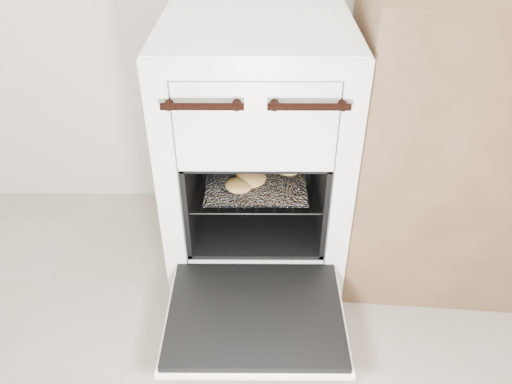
# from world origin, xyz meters

# --- Properties ---
(stove) EXTENTS (0.54, 0.60, 0.82)m
(stove) POSITION_xyz_m (0.03, 1.20, 0.40)
(stove) COLOR white
(stove) RESTS_ON ground
(oven_door) EXTENTS (0.48, 0.38, 0.03)m
(oven_door) POSITION_xyz_m (0.03, 0.75, 0.18)
(oven_door) COLOR black
(oven_door) RESTS_ON stove
(oven_rack) EXTENTS (0.39, 0.38, 0.01)m
(oven_rack) POSITION_xyz_m (0.03, 1.14, 0.36)
(oven_rack) COLOR black
(oven_rack) RESTS_ON stove
(foil_sheet) EXTENTS (0.30, 0.27, 0.01)m
(foil_sheet) POSITION_xyz_m (0.03, 1.12, 0.36)
(foil_sheet) COLOR silver
(foil_sheet) RESTS_ON oven_rack
(baked_rolls) EXTENTS (0.27, 0.21, 0.04)m
(baked_rolls) POSITION_xyz_m (0.04, 1.11, 0.39)
(baked_rolls) COLOR tan
(baked_rolls) RESTS_ON foil_sheet
(counter) EXTENTS (0.97, 0.69, 0.93)m
(counter) POSITION_xyz_m (0.79, 1.23, 0.46)
(counter) COLOR brown
(counter) RESTS_ON ground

